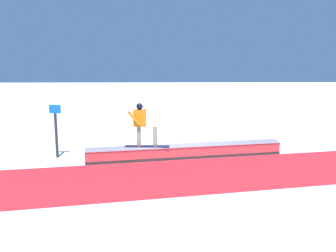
# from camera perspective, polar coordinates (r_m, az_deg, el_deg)

# --- Properties ---
(ground_plane) EXTENTS (120.00, 120.00, 0.00)m
(ground_plane) POSITION_cam_1_polar(r_m,az_deg,el_deg) (11.97, 3.07, -5.71)
(ground_plane) COLOR white
(grind_box) EXTENTS (6.80, 1.73, 0.56)m
(grind_box) POSITION_cam_1_polar(r_m,az_deg,el_deg) (11.91, 3.08, -4.53)
(grind_box) COLOR red
(grind_box) RESTS_ON ground_plane
(snowboarder) EXTENTS (1.52, 0.42, 1.46)m
(snowboarder) POSITION_cam_1_polar(r_m,az_deg,el_deg) (11.42, -4.35, 0.47)
(snowboarder) COLOR black
(snowboarder) RESTS_ON grind_box
(safety_fence) EXTENTS (9.98, 1.88, 0.94)m
(safety_fence) POSITION_cam_1_polar(r_m,az_deg,el_deg) (8.71, 4.94, -8.49)
(safety_fence) COLOR red
(safety_fence) RESTS_ON ground_plane
(trail_marker) EXTENTS (0.40, 0.10, 1.89)m
(trail_marker) POSITION_cam_1_polar(r_m,az_deg,el_deg) (12.76, -18.08, -0.55)
(trail_marker) COLOR #262628
(trail_marker) RESTS_ON ground_plane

